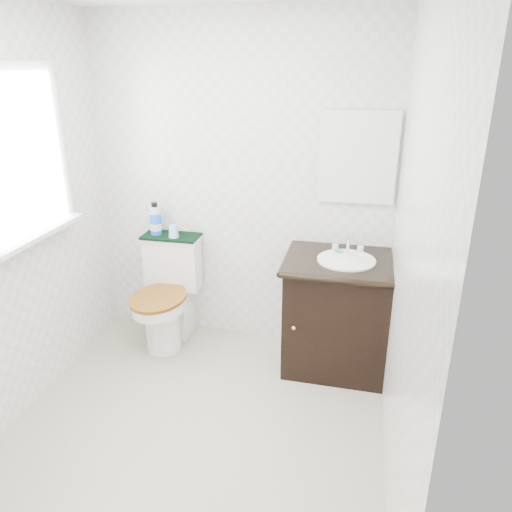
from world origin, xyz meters
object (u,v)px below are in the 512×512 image
at_px(mouthwash_bottle, 155,220).
at_px(cup, 174,231).
at_px(vanity, 339,310).
at_px(toilet, 169,298).
at_px(trash_bin, 296,327).

xyz_separation_m(mouthwash_bottle, cup, (0.16, -0.04, -0.07)).
bearing_deg(vanity, toilet, 177.17).
distance_m(toilet, mouthwash_bottle, 0.61).
height_order(vanity, mouthwash_bottle, mouthwash_bottle).
bearing_deg(cup, vanity, -6.78).
xyz_separation_m(trash_bin, mouthwash_bottle, (-1.09, 0.02, 0.78)).
height_order(vanity, cup, cup).
bearing_deg(toilet, mouthwash_bottle, 133.10).
bearing_deg(toilet, vanity, -2.83).
xyz_separation_m(toilet, cup, (0.04, 0.09, 0.52)).
bearing_deg(cup, mouthwash_bottle, 165.22).
bearing_deg(vanity, trash_bin, 151.27).
relative_size(toilet, trash_bin, 2.55).
distance_m(mouthwash_bottle, cup, 0.17).
distance_m(vanity, cup, 1.34).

